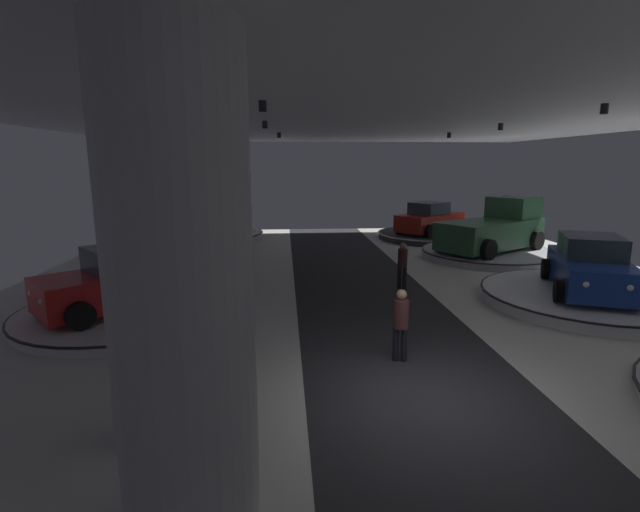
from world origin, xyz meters
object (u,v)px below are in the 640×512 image
object	(u,v)px
pickup_truck_deep_left	(211,215)
visitor_walking_far	(402,263)
display_platform_mid_right	(586,297)
display_platform_mid_left	(125,312)
display_car_mid_right	(590,267)
display_platform_far_right	(489,254)
brand_sign_pylon	(162,289)
display_platform_deep_left	(212,235)
display_platform_deep_right	(429,235)
display_car_mid_left	(124,280)
pickup_truck_far_right	(495,229)
visitor_walking_near	(401,321)
display_car_deep_right	(430,219)
column_left	(182,299)

from	to	relation	value
pickup_truck_deep_left	visitor_walking_far	world-z (taller)	pickup_truck_deep_left
display_platform_mid_right	display_platform_mid_left	bearing A→B (deg)	-179.21
display_car_mid_right	display_platform_far_right	bearing A→B (deg)	89.71
brand_sign_pylon	display_platform_deep_left	world-z (taller)	brand_sign_pylon
display_platform_mid_left	display_platform_deep_right	bearing A→B (deg)	44.94
display_car_mid_left	display_car_mid_right	distance (m)	13.47
display_car_mid_right	pickup_truck_far_right	xyz separation A→B (m)	(0.31, 7.00, 0.16)
display_platform_deep_right	visitor_walking_near	bearing A→B (deg)	-109.74
display_platform_deep_left	visitor_walking_near	size ratio (longest dim) A/B	3.57
display_car_mid_right	visitor_walking_far	distance (m)	5.56
display_car_mid_right	visitor_walking_far	size ratio (longest dim) A/B	2.87
display_platform_deep_right	display_car_deep_right	xyz separation A→B (m)	(-0.02, -0.02, 0.92)
pickup_truck_far_right	visitor_walking_near	bearing A→B (deg)	-123.28
brand_sign_pylon	display_platform_deep_right	size ratio (longest dim) A/B	0.78
brand_sign_pylon	pickup_truck_far_right	world-z (taller)	brand_sign_pylon
display_car_deep_right	display_platform_far_right	world-z (taller)	display_car_deep_right
display_platform_mid_right	display_car_deep_right	xyz separation A→B (m)	(-0.96, 12.32, 0.91)
display_car_mid_right	brand_sign_pylon	bearing A→B (deg)	-151.46
brand_sign_pylon	display_platform_mid_right	size ratio (longest dim) A/B	0.74
display_car_mid_left	pickup_truck_far_right	world-z (taller)	pickup_truck_far_right
brand_sign_pylon	display_platform_far_right	bearing A→B (deg)	49.37
brand_sign_pylon	display_car_mid_left	world-z (taller)	brand_sign_pylon
display_platform_deep_left	pickup_truck_deep_left	xyz separation A→B (m)	(-0.07, 0.31, 1.10)
column_left	display_car_mid_left	distance (m)	8.54
display_platform_far_right	pickup_truck_far_right	bearing A→B (deg)	32.30
display_car_deep_right	display_platform_deep_left	bearing A→B (deg)	175.50
pickup_truck_deep_left	visitor_walking_far	distance (m)	14.05
display_car_mid_right	display_platform_deep_right	size ratio (longest dim) A/B	0.79
display_car_deep_right	display_platform_far_right	distance (m)	5.63
display_car_mid_left	display_platform_mid_right	bearing A→B (deg)	0.70
pickup_truck_deep_left	display_car_mid_left	bearing A→B (deg)	-91.06
brand_sign_pylon	visitor_walking_far	world-z (taller)	brand_sign_pylon
brand_sign_pylon	display_platform_far_right	distance (m)	16.95
brand_sign_pylon	display_car_mid_right	world-z (taller)	brand_sign_pylon
display_platform_mid_left	pickup_truck_deep_left	world-z (taller)	pickup_truck_deep_left
display_car_mid_right	column_left	bearing A→B (deg)	-142.22
display_platform_deep_left	display_platform_deep_right	size ratio (longest dim) A/B	0.98
column_left	display_platform_deep_left	distance (m)	21.50
display_car_mid_left	display_platform_deep_left	distance (m)	13.47
brand_sign_pylon	display_car_mid_right	distance (m)	12.49
display_platform_mid_right	visitor_walking_far	bearing A→B (deg)	157.87
brand_sign_pylon	display_platform_deep_left	distance (m)	19.43
visitor_walking_near	display_platform_deep_left	bearing A→B (deg)	111.06
display_platform_far_right	pickup_truck_far_right	size ratio (longest dim) A/B	1.05
pickup_truck_deep_left	pickup_truck_far_right	bearing A→B (deg)	-25.89
display_platform_far_right	display_platform_mid_right	bearing A→B (deg)	-90.39
visitor_walking_near	display_platform_far_right	bearing A→B (deg)	57.33
display_platform_deep_left	display_car_mid_right	xyz separation A→B (m)	(13.15, -13.25, 0.93)
display_car_deep_right	visitor_walking_far	distance (m)	11.05
column_left	display_car_mid_left	bearing A→B (deg)	113.11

